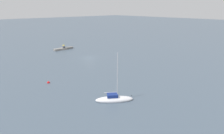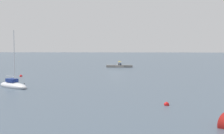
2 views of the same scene
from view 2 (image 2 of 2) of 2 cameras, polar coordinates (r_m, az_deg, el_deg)
ground_plane at (r=69.90m, az=0.76°, el=-1.08°), size 500.00×500.00×0.00m
seawall_pier at (r=87.09m, az=1.48°, el=0.16°), size 7.93×1.55×0.71m
person_seated_blue_left at (r=86.98m, az=1.73°, el=0.56°), size 0.49×0.66×0.73m
person_seated_grey_right at (r=87.00m, az=1.36°, el=0.56°), size 0.49×0.66×0.73m
umbrella_open_yellow at (r=86.94m, az=1.53°, el=1.12°), size 1.21×1.21×1.27m
sailboat_white_mid at (r=46.70m, az=-19.02°, el=-3.44°), size 6.53×5.50×9.06m
mooring_buoy_near at (r=63.08m, az=-17.60°, el=-1.73°), size 0.59×0.59×0.59m
mooring_buoy_mid at (r=31.35m, az=10.75°, el=-7.31°), size 0.55×0.55×0.55m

